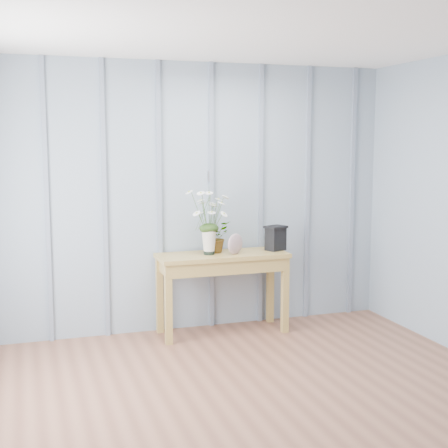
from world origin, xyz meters
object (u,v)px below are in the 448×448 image
object	(u,v)px
sideboard	(222,266)
carved_box	(276,238)
felt_disc_vessel	(235,244)
daisy_vase	(209,212)

from	to	relation	value
sideboard	carved_box	world-z (taller)	carved_box
felt_disc_vessel	sideboard	bearing A→B (deg)	114.37
sideboard	felt_disc_vessel	distance (m)	0.24
carved_box	daisy_vase	bearing A→B (deg)	-178.97
sideboard	carved_box	xyz separation A→B (m)	(0.53, 0.00, 0.23)
felt_disc_vessel	carved_box	bearing A→B (deg)	-17.95
felt_disc_vessel	carved_box	size ratio (longest dim) A/B	0.82
sideboard	carved_box	bearing A→B (deg)	0.04
carved_box	sideboard	bearing A→B (deg)	-179.96
sideboard	daisy_vase	distance (m)	0.52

